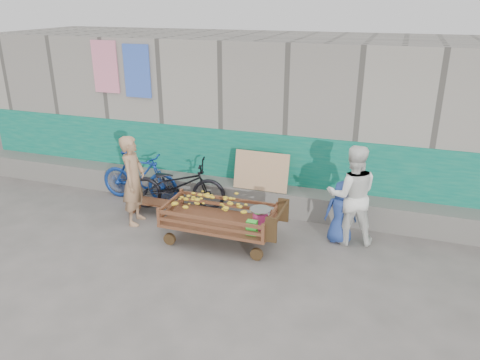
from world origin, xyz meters
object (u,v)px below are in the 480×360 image
(vendor_man, at_px, (134,180))
(child, at_px, (341,212))
(banana_cart, at_px, (217,211))
(bicycle_dark, at_px, (177,185))
(bicycle_blue, at_px, (139,177))
(bench, at_px, (154,204))
(woman, at_px, (352,195))

(vendor_man, distance_m, child, 3.51)
(banana_cart, relative_size, child, 1.85)
(bicycle_dark, relative_size, bicycle_blue, 1.11)
(banana_cart, distance_m, bench, 1.66)
(banana_cart, bearing_deg, vendor_man, 172.36)
(banana_cart, height_order, bicycle_dark, bicycle_dark)
(woman, bearing_deg, bicycle_dark, -19.25)
(bench, relative_size, woman, 0.61)
(vendor_man, relative_size, woman, 0.97)
(woman, height_order, child, woman)
(woman, height_order, bicycle_dark, woman)
(bicycle_dark, xyz_separation_m, bicycle_blue, (-0.85, 0.12, 0.01))
(banana_cart, bearing_deg, bicycle_dark, 140.82)
(banana_cart, bearing_deg, woman, 20.29)
(vendor_man, relative_size, bicycle_blue, 0.97)
(banana_cart, height_order, vendor_man, vendor_man)
(banana_cart, distance_m, child, 1.98)
(woman, height_order, bicycle_blue, woman)
(vendor_man, bearing_deg, banana_cart, -107.56)
(banana_cart, xyz_separation_m, bicycle_blue, (-2.04, 1.09, -0.07))
(child, height_order, bicycle_dark, child)
(bench, height_order, bicycle_blue, bicycle_blue)
(bench, height_order, vendor_man, vendor_man)
(bench, distance_m, bicycle_blue, 0.78)
(bench, relative_size, bicycle_dark, 0.55)
(child, distance_m, bicycle_dark, 3.06)
(bicycle_dark, bearing_deg, bench, 124.17)
(woman, bearing_deg, child, 5.25)
(bench, relative_size, bicycle_blue, 0.61)
(banana_cart, height_order, woman, woman)
(child, bearing_deg, bicycle_blue, -13.60)
(woman, bearing_deg, banana_cart, 5.28)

